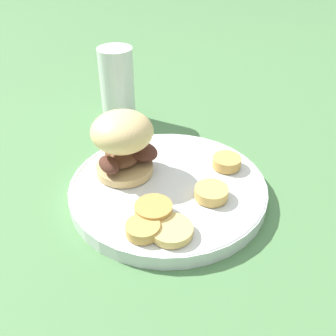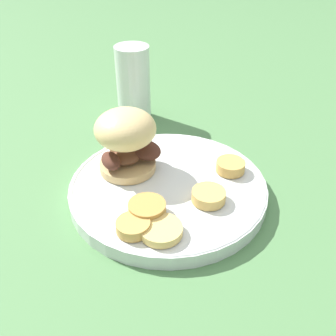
% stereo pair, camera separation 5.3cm
% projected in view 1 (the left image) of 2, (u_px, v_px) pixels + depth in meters
% --- Properties ---
extents(ground_plane, '(4.00, 4.00, 0.00)m').
position_uv_depth(ground_plane, '(168.00, 195.00, 0.56)').
color(ground_plane, '#4C7A47').
extents(dinner_plate, '(0.28, 0.28, 0.02)m').
position_uv_depth(dinner_plate, '(168.00, 188.00, 0.56)').
color(dinner_plate, silver).
rests_on(dinner_plate, ground_plane).
extents(sandwich, '(0.09, 0.09, 0.09)m').
position_uv_depth(sandwich, '(124.00, 142.00, 0.55)').
color(sandwich, tan).
rests_on(sandwich, dinner_plate).
extents(potato_round_0, '(0.04, 0.04, 0.02)m').
position_uv_depth(potato_round_0, '(227.00, 162.00, 0.58)').
color(potato_round_0, tan).
rests_on(potato_round_0, dinner_plate).
extents(potato_round_1, '(0.04, 0.04, 0.01)m').
position_uv_depth(potato_round_1, '(211.00, 193.00, 0.52)').
color(potato_round_1, tan).
rests_on(potato_round_1, dinner_plate).
extents(potato_round_2, '(0.05, 0.05, 0.01)m').
position_uv_depth(potato_round_2, '(171.00, 230.00, 0.47)').
color(potato_round_2, '#DBB766').
rests_on(potato_round_2, dinner_plate).
extents(potato_round_3, '(0.04, 0.04, 0.01)m').
position_uv_depth(potato_round_3, '(143.00, 229.00, 0.46)').
color(potato_round_3, tan).
rests_on(potato_round_3, dinner_plate).
extents(potato_round_4, '(0.05, 0.05, 0.02)m').
position_uv_depth(potato_round_4, '(154.00, 210.00, 0.49)').
color(potato_round_4, '#BC8942').
rests_on(potato_round_4, dinner_plate).
extents(drinking_glass, '(0.06, 0.06, 0.14)m').
position_uv_depth(drinking_glass, '(117.00, 86.00, 0.71)').
color(drinking_glass, silver).
rests_on(drinking_glass, ground_plane).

